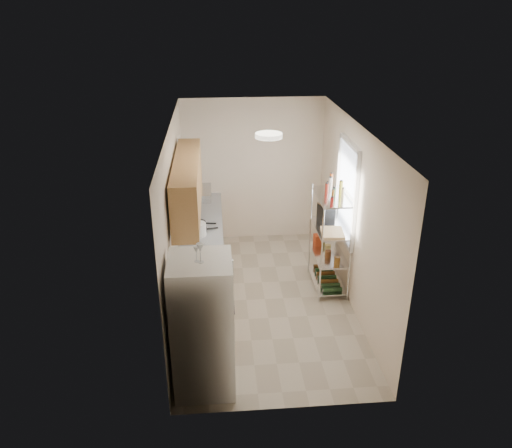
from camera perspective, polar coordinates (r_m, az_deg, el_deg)
The scene contains 16 objects.
room at distance 6.95m, azimuth 1.09°, elevation 0.48°, with size 2.52×4.42×2.62m.
counter_run at distance 7.68m, azimuth -6.14°, elevation -4.23°, with size 0.63×3.51×0.90m.
upper_cabinets at distance 6.83m, azimuth -7.83°, elevation 4.44°, with size 0.33×2.20×0.72m, color #B67F4D.
range_hood at distance 7.72m, azimuth -7.01°, elevation 3.52°, with size 0.50×0.60×0.12m, color #B7BABC.
window at distance 7.39m, azimuth 10.34°, elevation 3.66°, with size 0.06×1.00×1.46m, color white.
bakers_rack at distance 7.45m, azimuth 8.56°, elevation 0.30°, with size 0.45×0.90×1.73m.
ceiling_dome at distance 6.25m, azimuth 1.47°, elevation 10.09°, with size 0.34×0.34×0.06m, color white.
refrigerator at distance 5.64m, azimuth -6.10°, elevation -11.48°, with size 0.67×0.67×1.64m, color white.
wine_glass_a at distance 5.14m, azimuth -6.82°, elevation -3.41°, with size 0.06×0.06×0.18m, color silver, non-canonical shape.
wine_glass_b at distance 5.12m, azimuth -6.38°, elevation -3.32°, with size 0.08×0.08×0.21m, color silver, non-canonical shape.
rice_cooker at distance 7.43m, azimuth -6.64°, elevation -0.61°, with size 0.24×0.24×0.19m, color white.
frying_pan_large at distance 7.58m, azimuth -6.68°, elevation -0.69°, with size 0.28×0.28×0.05m, color black.
frying_pan_small at distance 7.82m, azimuth -6.56°, elevation 0.11°, with size 0.22×0.22×0.04m, color black.
cutting_board at distance 7.30m, azimuth 8.74°, elevation -0.96°, with size 0.31×0.41×0.03m, color tan.
espresso_machine at distance 7.59m, azimuth 8.00°, elevation 1.24°, with size 0.17×0.26×0.30m, color black.
storage_bag at distance 7.92m, azimuth 7.05°, elevation -1.81°, with size 0.11×0.15×0.17m, color #982F12.
Camera 1 is at (-0.67, -6.32, 4.09)m, focal length 35.00 mm.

